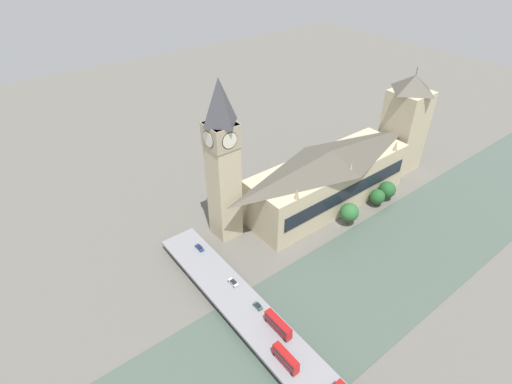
# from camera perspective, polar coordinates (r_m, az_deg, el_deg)

# --- Properties ---
(ground_plane) EXTENTS (600.00, 600.00, 0.00)m
(ground_plane) POSITION_cam_1_polar(r_m,az_deg,el_deg) (191.14, 11.71, -4.46)
(ground_plane) COLOR #605E56
(river_water) EXTENTS (49.37, 360.00, 0.30)m
(river_water) POSITION_cam_1_polar(r_m,az_deg,el_deg) (178.64, 19.03, -9.24)
(river_water) COLOR #47564C
(river_water) RESTS_ON ground_plane
(parliament_hall) EXTENTS (25.98, 86.41, 29.48)m
(parliament_hall) POSITION_cam_1_polar(r_m,az_deg,el_deg) (195.71, 10.40, 2.08)
(parliament_hall) COLOR #C1B28E
(parliament_hall) RESTS_ON ground_plane
(clock_tower) EXTENTS (12.05, 12.05, 71.80)m
(clock_tower) POSITION_cam_1_polar(r_m,az_deg,el_deg) (161.17, -4.81, 4.64)
(clock_tower) COLOR #C1B28E
(clock_tower) RESTS_ON ground_plane
(victoria_tower) EXTENTS (18.55, 18.55, 56.95)m
(victoria_tower) POSITION_cam_1_polar(r_m,az_deg,el_deg) (231.33, 20.47, 9.14)
(victoria_tower) COLOR #C1B28E
(victoria_tower) RESTS_ON ground_plane
(road_bridge) EXTENTS (130.74, 15.00, 4.43)m
(road_bridge) POSITION_cam_1_polar(r_m,az_deg,el_deg) (140.76, 2.49, -20.39)
(road_bridge) COLOR slate
(road_bridge) RESTS_ON ground_plane
(double_decker_bus_lead) EXTENTS (10.28, 2.51, 5.08)m
(double_decker_bus_lead) POSITION_cam_1_polar(r_m,az_deg,el_deg) (133.03, 4.26, -22.57)
(double_decker_bus_lead) COLOR red
(double_decker_bus_lead) RESTS_ON road_bridge
(double_decker_bus_mid) EXTENTS (11.60, 2.64, 4.89)m
(double_decker_bus_mid) POSITION_cam_1_polar(r_m,az_deg,el_deg) (139.94, 3.17, -18.36)
(double_decker_bus_mid) COLOR red
(double_decker_bus_mid) RESTS_ON road_bridge
(car_northbound_lead) EXTENTS (3.80, 1.76, 1.45)m
(car_northbound_lead) POSITION_cam_1_polar(r_m,az_deg,el_deg) (146.95, 0.25, -15.97)
(car_northbound_lead) COLOR #2D5638
(car_northbound_lead) RESTS_ON road_bridge
(car_southbound_mid) EXTENTS (4.66, 1.91, 1.32)m
(car_southbound_mid) POSITION_cam_1_polar(r_m,az_deg,el_deg) (154.38, -3.28, -12.77)
(car_southbound_mid) COLOR silver
(car_southbound_mid) RESTS_ON road_bridge
(car_southbound_tail) EXTENTS (4.71, 1.83, 1.42)m
(car_southbound_tail) POSITION_cam_1_polar(r_m,az_deg,el_deg) (169.12, -8.08, -7.87)
(car_southbound_tail) COLOR navy
(car_southbound_tail) RESTS_ON road_bridge
(tree_embankment_near) EXTENTS (7.47, 7.47, 9.12)m
(tree_embankment_near) POSITION_cam_1_polar(r_m,az_deg,el_deg) (204.05, 16.94, -0.64)
(tree_embankment_near) COLOR brown
(tree_embankment_near) RESTS_ON ground_plane
(tree_embankment_mid) EXTENTS (8.73, 8.73, 11.27)m
(tree_embankment_mid) POSITION_cam_1_polar(r_m,az_deg,el_deg) (187.73, 13.17, -2.83)
(tree_embankment_mid) COLOR brown
(tree_embankment_mid) RESTS_ON ground_plane
(tree_embankment_far) EXTENTS (8.32, 8.32, 10.07)m
(tree_embankment_far) POSITION_cam_1_polar(r_m,az_deg,el_deg) (209.71, 18.24, 0.32)
(tree_embankment_far) COLOR brown
(tree_embankment_far) RESTS_ON ground_plane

